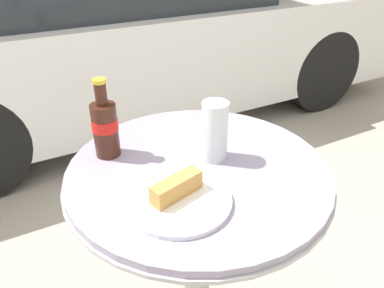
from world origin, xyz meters
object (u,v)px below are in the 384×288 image
Objects in this scene: bistro_table at (198,227)px; parked_car at (127,29)px; drinking_glass at (215,134)px; cola_bottle_left at (105,126)px; lunch_plate_near at (178,197)px.

bistro_table is 2.23m from parked_car.
bistro_table is at bearing -104.39° from parked_car.
drinking_glass is at bearing -103.04° from parked_car.
cola_bottle_left is 2.14m from parked_car.
parked_car is at bearing 75.61° from bistro_table.
cola_bottle_left is 0.28m from drinking_glass.
parked_car reaches higher than cola_bottle_left.
lunch_plate_near is at bearing -74.11° from cola_bottle_left.
cola_bottle_left reaches higher than lunch_plate_near.
bistro_table is at bearing 43.70° from lunch_plate_near.
cola_bottle_left is 0.90× the size of lunch_plate_near.
parked_car is at bearing 73.70° from lunch_plate_near.
drinking_glass reaches higher than bistro_table.
cola_bottle_left is 0.05× the size of parked_car.
bistro_table is 0.19× the size of parked_car.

